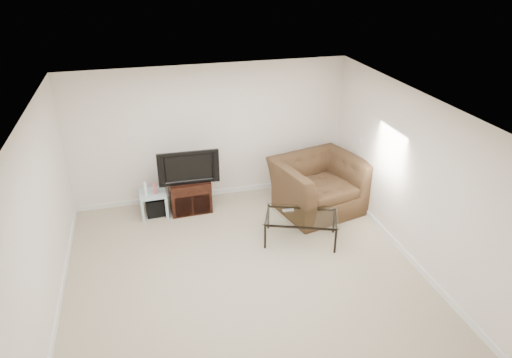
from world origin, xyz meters
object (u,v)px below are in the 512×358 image
object	(u,v)px
tv_stand	(190,195)
recliner	(319,177)
coffee_table	(301,228)
side_table	(154,203)
subwoofer	(155,206)
television	(188,165)

from	to	relation	value
tv_stand	recliner	xyz separation A→B (m)	(2.22, -0.54, 0.34)
coffee_table	recliner	bearing A→B (deg)	54.06
side_table	tv_stand	bearing A→B (deg)	0.00
subwoofer	coffee_table	distance (m)	2.63
side_table	coffee_table	xyz separation A→B (m)	(2.22, -1.42, 0.01)
side_table	subwoofer	world-z (taller)	side_table
subwoofer	coffee_table	xyz separation A→B (m)	(2.20, -1.44, 0.07)
subwoofer	recliner	world-z (taller)	recliner
tv_stand	television	distance (m)	0.60
tv_stand	subwoofer	bearing A→B (deg)	175.90
tv_stand	side_table	size ratio (longest dim) A/B	1.56
tv_stand	television	size ratio (longest dim) A/B	0.73
subwoofer	recliner	size ratio (longest dim) A/B	0.23
side_table	subwoofer	bearing A→B (deg)	35.69
tv_stand	recliner	world-z (taller)	recliner
recliner	television	bearing A→B (deg)	153.27
side_table	recliner	size ratio (longest dim) A/B	0.31
coffee_table	television	bearing A→B (deg)	138.53
side_table	subwoofer	size ratio (longest dim) A/B	1.38
television	recliner	xyz separation A→B (m)	(2.22, -0.51, -0.25)
subwoofer	coffee_table	world-z (taller)	coffee_table
television	side_table	xyz separation A→B (m)	(-0.65, 0.03, -0.67)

